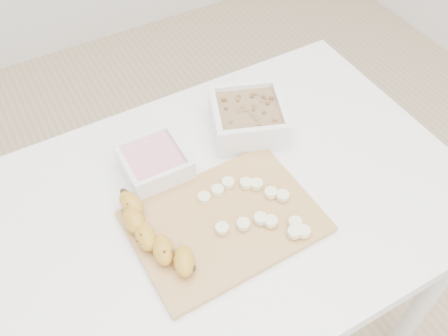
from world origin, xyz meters
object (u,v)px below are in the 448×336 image
bowl_yogurt (155,163)px  banana (155,235)px  table (231,222)px  cutting_board (225,222)px  bowl_granola (248,117)px

bowl_yogurt → banana: (-0.07, -0.17, 0.00)m
bowl_yogurt → banana: bowl_yogurt is taller
bowl_yogurt → table: bearing=-50.9°
bowl_yogurt → banana: bearing=-114.1°
bowl_yogurt → cutting_board: 0.20m
bowl_yogurt → bowl_granola: bowl_granola is taller
bowl_yogurt → bowl_granola: bearing=3.5°
bowl_granola → banana: (-0.32, -0.18, -0.00)m
table → bowl_granola: bowl_granola is taller
cutting_board → bowl_yogurt: bearing=108.8°
cutting_board → banana: size_ratio=1.62×
bowl_granola → bowl_yogurt: bearing=-176.5°
table → banana: size_ratio=4.45×
table → banana: (-0.19, -0.03, 0.13)m
banana → bowl_yogurt: bearing=65.9°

